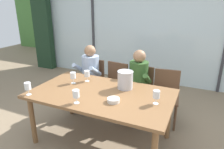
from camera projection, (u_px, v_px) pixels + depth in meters
ground at (126, 110)px, 3.95m from camera, size 14.00×14.00×0.00m
window_glass_panel at (152, 30)px, 4.95m from camera, size 7.14×0.03×2.60m
window_mullion_left at (93, 27)px, 5.56m from camera, size 0.06×0.06×2.60m
hillside_vineyard at (172, 27)px, 7.69m from camera, size 13.14×2.40×2.11m
curtain_heavy_drape at (43, 25)px, 6.05m from camera, size 0.56×0.20×2.60m
dining_table at (102, 97)px, 2.86m from camera, size 1.94×1.12×0.77m
chair_near_curtain at (92, 79)px, 4.04m from camera, size 0.48×0.48×0.89m
chair_left_of_center at (115, 83)px, 3.85m from camera, size 0.50×0.50×0.89m
chair_center at (139, 87)px, 3.67m from camera, size 0.50×0.50×0.89m
chair_right_of_center at (166, 92)px, 3.45m from camera, size 0.49×0.49×0.89m
person_pale_blue_shirt at (88, 73)px, 3.85m from camera, size 0.49×0.63×1.21m
person_olive_shirt at (137, 81)px, 3.48m from camera, size 0.47×0.61×1.21m
ice_bucket_primary at (125, 80)px, 2.93m from camera, size 0.23×0.23×0.26m
tasting_bowl at (113, 100)px, 2.56m from camera, size 0.16×0.16×0.05m
wine_glass_by_left_taster at (73, 76)px, 3.12m from camera, size 0.08×0.08×0.17m
wine_glass_near_bucket at (87, 74)px, 3.20m from camera, size 0.08×0.08×0.17m
wine_glass_center_pour at (28, 87)px, 2.73m from camera, size 0.08×0.08×0.17m
wine_glass_by_right_taster at (156, 95)px, 2.49m from camera, size 0.08×0.08×0.17m
wine_glass_spare_empty at (76, 94)px, 2.51m from camera, size 0.08×0.08×0.17m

